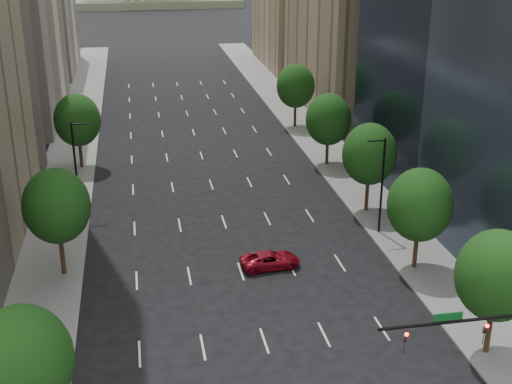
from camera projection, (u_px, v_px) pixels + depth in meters
sidewalk_left at (54, 234)px, 61.71m from camera, size 6.00×200.00×0.15m
sidewalk_right at (380, 210)px, 66.89m from camera, size 6.00×200.00×0.15m
filler_left at (34, 23)px, 126.36m from camera, size 14.00×26.00×18.00m
parking_tan_right at (354, 6)px, 99.57m from camera, size 14.00×30.00×30.00m
filler_right at (300, 24)px, 132.34m from camera, size 14.00×26.00×16.00m
tree_right_1 at (497, 276)px, 42.60m from camera, size 5.20×5.20×8.75m
tree_right_2 at (420, 205)px, 53.63m from camera, size 5.20×5.20×8.61m
tree_right_3 at (369, 154)px, 64.50m from camera, size 5.20×5.20×8.89m
tree_right_4 at (328, 119)px, 77.46m from camera, size 5.20×5.20×8.46m
tree_right_5 at (296, 86)px, 91.99m from camera, size 5.20×5.20×8.75m
tree_left_0 at (22, 362)px, 34.26m from camera, size 5.20×5.20×8.75m
tree_left_1 at (57, 206)px, 52.48m from camera, size 5.20×5.20×8.97m
tree_left_2 at (77, 120)px, 76.37m from camera, size 5.20×5.20×8.68m
streetlight_rn at (381, 183)px, 60.21m from camera, size 1.70×0.20×9.00m
streetlight_ln at (76, 165)px, 64.87m from camera, size 1.70×0.20×9.00m
traffic_signal at (492, 343)px, 36.74m from camera, size 9.12×0.40×7.38m
foothills at (178, 4)px, 577.43m from camera, size 720.00×413.00×263.00m
car_red_far at (270, 260)px, 55.58m from camera, size 5.03×2.63×1.35m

